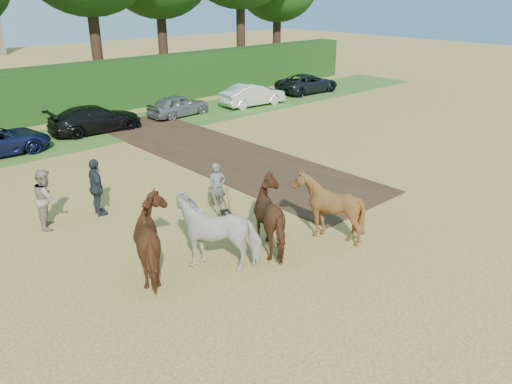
# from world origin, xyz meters

# --- Properties ---
(ground) EXTENTS (120.00, 120.00, 0.00)m
(ground) POSITION_xyz_m (0.00, 0.00, 0.00)
(ground) COLOR gold
(ground) RESTS_ON ground
(earth_strip) EXTENTS (4.50, 17.00, 0.05)m
(earth_strip) POSITION_xyz_m (1.50, 7.00, 0.03)
(earth_strip) COLOR #472D1C
(earth_strip) RESTS_ON ground
(grass_verge) EXTENTS (50.00, 5.00, 0.03)m
(grass_verge) POSITION_xyz_m (0.00, 14.00, 0.01)
(grass_verge) COLOR #38601E
(grass_verge) RESTS_ON ground
(hedgerow) EXTENTS (46.00, 1.60, 3.00)m
(hedgerow) POSITION_xyz_m (0.00, 18.50, 1.50)
(hedgerow) COLOR #14380F
(hedgerow) RESTS_ON ground
(spectator_near) EXTENTS (1.06, 1.15, 1.91)m
(spectator_near) POSITION_xyz_m (-7.14, 4.58, 0.96)
(spectator_near) COLOR #B8AC91
(spectator_near) RESTS_ON ground
(spectator_far) EXTENTS (0.64, 1.21, 1.96)m
(spectator_far) POSITION_xyz_m (-5.58, 4.35, 0.98)
(spectator_far) COLOR #242730
(spectator_far) RESTS_ON ground
(plough_team) EXTENTS (7.02, 5.26, 2.02)m
(plough_team) POSITION_xyz_m (-3.62, -0.97, 1.00)
(plough_team) COLOR brown
(plough_team) RESTS_ON ground
(parked_cars) EXTENTS (36.78, 3.04, 1.43)m
(parked_cars) POSITION_xyz_m (-0.13, 13.97, 0.69)
(parked_cars) COLOR #ADB0B4
(parked_cars) RESTS_ON ground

